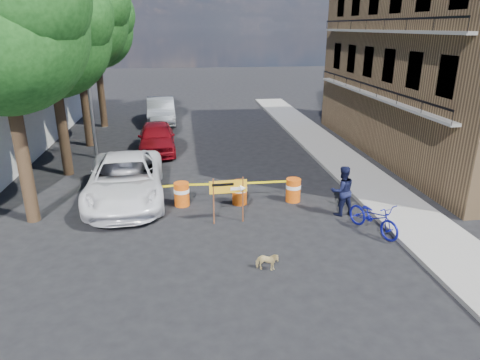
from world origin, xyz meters
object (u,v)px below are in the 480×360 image
object	(u,v)px
pedestrian	(342,191)
detour_sign	(233,190)
barrel_mid_right	(240,192)
dog	(267,262)
barrel_far_right	(293,190)
sedan_silver	(161,110)
suv_white	(125,179)
sedan_red	(157,137)
bicycle	(375,203)
barrel_mid_left	(182,194)
barrel_far_left	(144,197)

from	to	relation	value
pedestrian	detour_sign	bearing A→B (deg)	-5.05
barrel_mid_right	detour_sign	world-z (taller)	detour_sign
pedestrian	dog	bearing A→B (deg)	37.70
barrel_far_right	sedan_silver	distance (m)	16.15
sedan_silver	detour_sign	bearing A→B (deg)	-82.87
dog	suv_white	bearing A→B (deg)	52.81
sedan_red	dog	bearing A→B (deg)	-76.94
bicycle	dog	xyz separation A→B (m)	(-3.86, -1.84, -0.77)
barrel_far_right	barrel_mid_left	bearing A→B (deg)	178.29
barrel_mid_right	sedan_silver	world-z (taller)	sedan_silver
detour_sign	pedestrian	world-z (taller)	pedestrian
barrel_far_right	pedestrian	bearing A→B (deg)	-46.04
detour_sign	suv_white	size ratio (longest dim) A/B	0.27
suv_white	barrel_far_right	bearing A→B (deg)	-11.92
barrel_far_right	sedan_silver	bearing A→B (deg)	110.29
sedan_silver	suv_white	bearing A→B (deg)	-96.34
barrel_mid_left	pedestrian	bearing A→B (deg)	-15.53
dog	sedan_silver	distance (m)	20.27
sedan_red	barrel_far_left	bearing A→B (deg)	-93.60
detour_sign	bicycle	size ratio (longest dim) A/B	0.79
pedestrian	barrel_mid_left	bearing A→B (deg)	-22.95
pedestrian	sedan_silver	distance (m)	17.99
barrel_far_left	detour_sign	world-z (taller)	detour_sign
barrel_far_left	sedan_red	size ratio (longest dim) A/B	0.19
dog	barrel_mid_left	bearing A→B (deg)	40.38
barrel_far_right	detour_sign	size ratio (longest dim) A/B	0.55
pedestrian	sedan_red	xyz separation A→B (m)	(-6.91, 9.13, -0.11)
detour_sign	dog	distance (m)	3.36
dog	barrel_mid_right	bearing A→B (deg)	16.86
detour_sign	sedan_red	bearing A→B (deg)	104.92
dog	detour_sign	bearing A→B (deg)	25.57
barrel_far_left	barrel_mid_left	bearing A→B (deg)	6.42
barrel_mid_right	dog	distance (m)	4.80
detour_sign	dog	xyz separation A→B (m)	(0.58, -3.18, -0.92)
pedestrian	suv_white	bearing A→B (deg)	-24.66
sedan_silver	dog	bearing A→B (deg)	-82.89
dog	sedan_silver	size ratio (longest dim) A/B	0.12
barrel_far_left	pedestrian	bearing A→B (deg)	-11.39
barrel_mid_right	sedan_silver	distance (m)	15.55
barrel_mid_left	sedan_silver	world-z (taller)	sedan_silver
barrel_mid_right	pedestrian	xyz separation A→B (m)	(3.46, -1.45, 0.43)
sedan_red	sedan_silver	bearing A→B (deg)	87.68
barrel_far_left	barrel_far_right	bearing A→B (deg)	0.28
barrel_far_right	pedestrian	size ratio (longest dim) A/B	0.50
barrel_mid_left	barrel_mid_right	bearing A→B (deg)	-3.11
pedestrian	barrel_far_left	bearing A→B (deg)	-18.82
sedan_silver	barrel_far_left	bearing A→B (deg)	-93.33
barrel_far_left	barrel_mid_left	world-z (taller)	same
dog	pedestrian	bearing A→B (deg)	-29.58
detour_sign	suv_white	distance (m)	4.63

